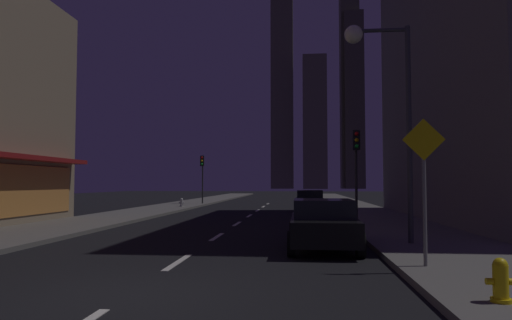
% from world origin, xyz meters
% --- Properties ---
extents(ground_plane, '(78.00, 136.00, 0.10)m').
position_xyz_m(ground_plane, '(0.00, 32.00, -0.05)').
color(ground_plane, black).
extents(sidewalk_right, '(4.00, 76.00, 0.15)m').
position_xyz_m(sidewalk_right, '(7.00, 32.00, 0.07)').
color(sidewalk_right, '#605E59').
rests_on(sidewalk_right, ground).
extents(sidewalk_left, '(4.00, 76.00, 0.15)m').
position_xyz_m(sidewalk_left, '(-7.00, 32.00, 0.07)').
color(sidewalk_left, '#605E59').
rests_on(sidewalk_left, ground).
extents(lane_marking_center, '(0.16, 38.60, 0.01)m').
position_xyz_m(lane_marking_center, '(0.00, 16.20, 0.01)').
color(lane_marking_center, silver).
rests_on(lane_marking_center, ground).
extents(skyscraper_distant_tall, '(7.84, 8.35, 74.32)m').
position_xyz_m(skyscraper_distant_tall, '(-3.09, 153.49, 37.16)').
color(skyscraper_distant_tall, brown).
rests_on(skyscraper_distant_tall, ground).
extents(skyscraper_distant_mid, '(8.10, 8.05, 45.65)m').
position_xyz_m(skyscraper_distant_mid, '(8.25, 147.99, 22.83)').
color(skyscraper_distant_mid, '#605B48').
rests_on(skyscraper_distant_mid, ground).
extents(skyscraper_distant_short, '(6.58, 7.25, 70.16)m').
position_xyz_m(skyscraper_distant_short, '(21.04, 155.17, 35.08)').
color(skyscraper_distant_short, '#4B4838').
rests_on(skyscraper_distant_short, ground).
extents(skyscraper_distant_slender, '(6.79, 7.12, 62.58)m').
position_xyz_m(skyscraper_distant_slender, '(22.17, 153.23, 31.29)').
color(skyscraper_distant_slender, '#454234').
rests_on(skyscraper_distant_slender, ground).
extents(car_parked_near, '(1.98, 4.24, 1.45)m').
position_xyz_m(car_parked_near, '(3.60, 5.64, 0.74)').
color(car_parked_near, black).
rests_on(car_parked_near, ground).
extents(car_parked_far, '(1.98, 4.24, 1.45)m').
position_xyz_m(car_parked_far, '(3.60, 22.62, 0.74)').
color(car_parked_far, '#1E722D').
rests_on(car_parked_far, ground).
extents(fire_hydrant_yellow_near, '(0.42, 0.30, 0.65)m').
position_xyz_m(fire_hydrant_yellow_near, '(5.90, -0.47, 0.45)').
color(fire_hydrant_yellow_near, yellow).
rests_on(fire_hydrant_yellow_near, sidewalk_right).
extents(fire_hydrant_far_left, '(0.42, 0.30, 0.65)m').
position_xyz_m(fire_hydrant_far_left, '(-5.90, 25.79, 0.45)').
color(fire_hydrant_far_left, '#B2B2B2').
rests_on(fire_hydrant_far_left, sidewalk_left).
extents(traffic_light_near_right, '(0.32, 0.48, 4.20)m').
position_xyz_m(traffic_light_near_right, '(5.50, 13.16, 3.19)').
color(traffic_light_near_right, '#2D2D2D').
rests_on(traffic_light_near_right, sidewalk_right).
extents(traffic_light_far_left, '(0.32, 0.48, 4.20)m').
position_xyz_m(traffic_light_far_left, '(-5.50, 31.14, 3.19)').
color(traffic_light_far_left, '#2D2D2D').
rests_on(traffic_light_far_left, sidewalk_left).
extents(street_lamp_right, '(1.96, 0.56, 6.58)m').
position_xyz_m(street_lamp_right, '(5.38, 6.22, 5.07)').
color(street_lamp_right, '#38383D').
rests_on(street_lamp_right, sidewalk_right).
extents(pedestrian_crossing_sign, '(0.91, 0.08, 3.15)m').
position_xyz_m(pedestrian_crossing_sign, '(5.60, 2.43, 2.02)').
color(pedestrian_crossing_sign, slate).
rests_on(pedestrian_crossing_sign, sidewalk_right).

